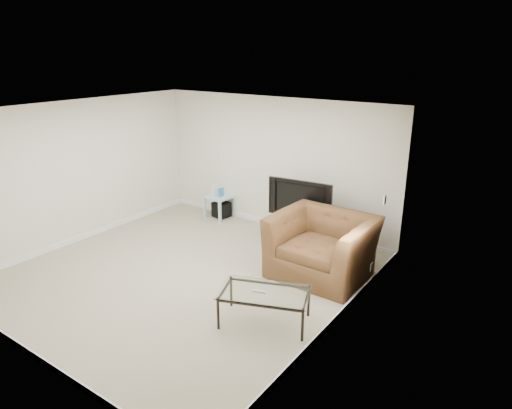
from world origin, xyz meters
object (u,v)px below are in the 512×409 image
Objects in this scene: recliner at (323,236)px; coffee_table at (265,307)px; television at (302,197)px; subwoofer at (221,209)px; tv_stand at (302,229)px; side_table at (220,206)px.

coffee_table is at bearing -88.65° from recliner.
television is 2.64m from coffee_table.
tv_stand is at bearing -6.89° from subwoofer.
tv_stand reaches higher than coffee_table.
recliner reaches higher than coffee_table.
coffee_table is at bearing -78.30° from tv_stand.
television is at bearing 135.66° from recliner.
television is (0.00, -0.03, 0.61)m from tv_stand.
television is at bearing -7.63° from subwoofer.
subwoofer is (0.03, 0.02, -0.07)m from side_table.
television reaches higher than coffee_table.
side_table is at bearing 137.45° from coffee_table.
tv_stand is at bearing 134.86° from recliner.
subwoofer is at bearing 28.18° from side_table.
side_table is 3.11m from recliner.
side_table is 1.59× the size of subwoofer.
subwoofer is 0.27× the size of coffee_table.
coffee_table is (0.02, -1.59, -0.41)m from recliner.
recliner is 1.65m from coffee_table.
recliner is at bearing -53.19° from tv_stand.
subwoofer is 0.21× the size of recliner.
side_table reaches higher than subwoofer.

